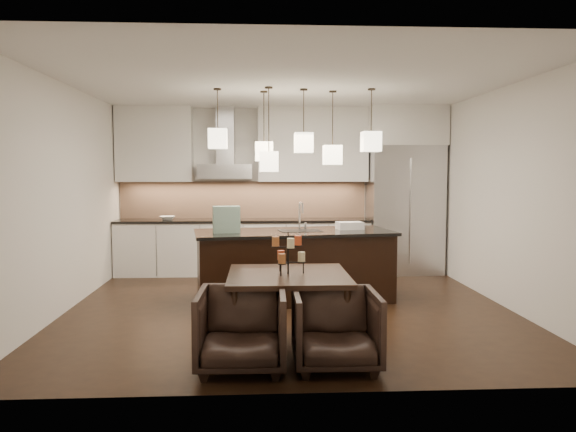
{
  "coord_description": "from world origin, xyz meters",
  "views": [
    {
      "loc": [
        -0.4,
        -6.97,
        1.72
      ],
      "look_at": [
        0.0,
        0.2,
        1.15
      ],
      "focal_mm": 35.0,
      "sensor_mm": 36.0,
      "label": 1
    }
  ],
  "objects": [
    {
      "name": "hood_chimney",
      "position": [
        -0.93,
        2.59,
        2.32
      ],
      "size": [
        0.3,
        0.28,
        0.96
      ],
      "primitive_type": "cube",
      "color": "#B7B7BA",
      "rests_on": "hood_canopy"
    },
    {
      "name": "fridge_panel",
      "position": [
        2.1,
        2.38,
        2.47
      ],
      "size": [
        1.26,
        0.72,
        0.65
      ],
      "primitive_type": "cube",
      "color": "silver",
      "rests_on": "refrigerator"
    },
    {
      "name": "backsplash",
      "position": [
        -0.62,
        2.73,
        1.24
      ],
      "size": [
        4.21,
        0.02,
        0.63
      ],
      "primitive_type": "cube",
      "color": "tan",
      "rests_on": "countertop"
    },
    {
      "name": "countertop",
      "position": [
        -0.62,
        2.43,
        0.9
      ],
      "size": [
        4.21,
        0.66,
        0.04
      ],
      "primitive_type": "cube",
      "color": "black",
      "rests_on": "lower_cabinets"
    },
    {
      "name": "candle_e",
      "position": [
        -0.22,
        -1.47,
        1.03
      ],
      "size": [
        0.07,
        0.07,
        0.09
      ],
      "primitive_type": "cylinder",
      "rotation": [
        0.0,
        0.0,
        -0.01
      ],
      "color": "#A65E2F",
      "rests_on": "candelabra"
    },
    {
      "name": "wall_back",
      "position": [
        0.0,
        2.76,
        1.4
      ],
      "size": [
        5.5,
        0.02,
        2.8
      ],
      "primitive_type": "cube",
      "color": "silver",
      "rests_on": "ground"
    },
    {
      "name": "pendant_c",
      "position": [
        0.22,
        0.45,
        2.1
      ],
      "size": [
        0.24,
        0.24,
        0.26
      ],
      "primitive_type": "cube",
      "color": "#F8E9C1",
      "rests_on": "ceiling"
    },
    {
      "name": "candle_c",
      "position": [
        -0.16,
        -1.6,
        0.88
      ],
      "size": [
        0.07,
        0.07,
        0.09
      ],
      "primitive_type": "cylinder",
      "rotation": [
        0.0,
        0.0,
        -0.01
      ],
      "color": "#A65E2F",
      "rests_on": "candelabra"
    },
    {
      "name": "pendant_b",
      "position": [
        -0.3,
        0.68,
        1.99
      ],
      "size": [
        0.24,
        0.24,
        0.26
      ],
      "primitive_type": "cube",
      "color": "#F8E9C1",
      "rests_on": "ceiling"
    },
    {
      "name": "pendant_d",
      "position": [
        0.63,
        0.61,
        1.94
      ],
      "size": [
        0.24,
        0.24,
        0.26
      ],
      "primitive_type": "cube",
      "color": "#F8E9C1",
      "rests_on": "ceiling"
    },
    {
      "name": "pendant_e",
      "position": [
        1.1,
        0.37,
        2.11
      ],
      "size": [
        0.24,
        0.24,
        0.26
      ],
      "primitive_type": "cube",
      "color": "#F8E9C1",
      "rests_on": "ceiling"
    },
    {
      "name": "armchair_left",
      "position": [
        -0.54,
        -2.19,
        0.36
      ],
      "size": [
        0.78,
        0.8,
        0.71
      ],
      "primitive_type": "imported",
      "rotation": [
        0.0,
        0.0,
        -0.03
      ],
      "color": "black",
      "rests_on": "floor"
    },
    {
      "name": "ceiling",
      "position": [
        0.0,
        0.0,
        2.81
      ],
      "size": [
        5.5,
        5.5,
        0.02
      ],
      "primitive_type": "cube",
      "color": "white",
      "rests_on": "wall_back"
    },
    {
      "name": "armchair_right",
      "position": [
        0.29,
        -2.2,
        0.35
      ],
      "size": [
        0.75,
        0.77,
        0.69
      ],
      "primitive_type": "imported",
      "rotation": [
        0.0,
        0.0,
        -0.01
      ],
      "color": "black",
      "rests_on": "floor"
    },
    {
      "name": "refrigerator",
      "position": [
        2.1,
        2.38,
        1.07
      ],
      "size": [
        1.2,
        0.72,
        2.15
      ],
      "primitive_type": "cube",
      "color": "#B7B7BA",
      "rests_on": "floor"
    },
    {
      "name": "wall_front",
      "position": [
        0.0,
        -2.76,
        1.4
      ],
      "size": [
        5.5,
        0.02,
        2.8
      ],
      "primitive_type": "cube",
      "color": "silver",
      "rests_on": "ground"
    },
    {
      "name": "fruit_bowl",
      "position": [
        -1.88,
        2.38,
        0.95
      ],
      "size": [
        0.3,
        0.3,
        0.06
      ],
      "primitive_type": "imported",
      "rotation": [
        0.0,
        0.0,
        0.17
      ],
      "color": "silver",
      "rests_on": "countertop"
    },
    {
      "name": "candelabra",
      "position": [
        -0.09,
        -1.48,
        0.92
      ],
      "size": [
        0.34,
        0.34,
        0.42
      ],
      "primitive_type": null,
      "rotation": [
        0.0,
        0.0,
        -0.01
      ],
      "color": "black",
      "rests_on": "dining_table"
    },
    {
      "name": "wall_left",
      "position": [
        -2.76,
        0.0,
        1.4
      ],
      "size": [
        0.02,
        5.5,
        2.8
      ],
      "primitive_type": "cube",
      "color": "silver",
      "rests_on": "ground"
    },
    {
      "name": "candle_a",
      "position": [
        0.04,
        -1.49,
        0.88
      ],
      "size": [
        0.07,
        0.07,
        0.09
      ],
      "primitive_type": "cylinder",
      "rotation": [
        0.0,
        0.0,
        -0.01
      ],
      "color": "beige",
      "rests_on": "candelabra"
    },
    {
      "name": "island_top",
      "position": [
        0.09,
        0.46,
        0.91
      ],
      "size": [
        2.73,
        1.44,
        0.04
      ],
      "primitive_type": "cube",
      "rotation": [
        0.0,
        0.0,
        0.14
      ],
      "color": "black",
      "rests_on": "island_body"
    },
    {
      "name": "floor",
      "position": [
        0.0,
        0.0,
        -0.01
      ],
      "size": [
        5.5,
        5.5,
        0.02
      ],
      "primitive_type": "cube",
      "color": "black",
      "rests_on": "ground"
    },
    {
      "name": "candle_f",
      "position": [
        -0.07,
        -1.61,
        1.03
      ],
      "size": [
        0.07,
        0.07,
        0.09
      ],
      "primitive_type": "cylinder",
      "rotation": [
        0.0,
        0.0,
        -0.01
      ],
      "color": "beige",
      "rests_on": "candelabra"
    },
    {
      "name": "tote_bag",
      "position": [
        -0.79,
        0.27,
        1.1
      ],
      "size": [
        0.37,
        0.23,
        0.34
      ],
      "primitive_type": "cube",
      "rotation": [
        0.0,
        0.0,
        0.14
      ],
      "color": "#19523C",
      "rests_on": "island_top"
    },
    {
      "name": "pendant_a",
      "position": [
        -0.91,
        0.48,
        2.15
      ],
      "size": [
        0.24,
        0.24,
        0.26
      ],
      "primitive_type": "cube",
      "color": "#F8E9C1",
      "rests_on": "ceiling"
    },
    {
      "name": "island_body",
      "position": [
        0.09,
        0.46,
        0.45
      ],
      "size": [
        2.64,
        1.34,
        0.89
      ],
      "primitive_type": "cube",
      "rotation": [
        0.0,
        0.0,
        0.14
      ],
      "color": "black",
      "rests_on": "floor"
    },
    {
      "name": "wall_right",
      "position": [
        2.76,
        0.0,
        1.4
      ],
      "size": [
        0.02,
        5.5,
        2.8
      ],
      "primitive_type": "cube",
      "color": "silver",
      "rests_on": "ground"
    },
    {
      "name": "food_container",
      "position": [
        0.87,
        0.61,
        0.98
      ],
      "size": [
        0.37,
        0.29,
        0.1
      ],
      "primitive_type": "cube",
      "rotation": [
        0.0,
        0.0,
        0.14
      ],
      "color": "silver",
      "rests_on": "island_top"
    },
    {
      "name": "lower_cabinets",
      "position": [
        -0.62,
        2.43,
        0.44
      ],
      "size": [
        4.21,
        0.62,
        0.88
      ],
      "primitive_type": "cube",
      "color": "silver",
      "rests_on": "floor"
    },
    {
      "name": "hood_canopy",
      "position": [
        -0.93,
        2.48,
        1.72
      ],
      "size": [
        0.9,
        0.52,
        0.24
      ],
      "primitive_type": "cube",
      "color": "#B7B7BA",
      "rests_on": "wall_back"
    },
    {
      "name": "candle_b",
      "position": [
        -0.16,
        -1.37,
        0.88
      ],
      "size": [
        0.07,
        0.07,
        0.09
      ],
      "primitive_type": "cylinder",
      "rotation": [
        0.0,
        0.0,
        -0.01
      ],
      "color": "#C24320",
      "rests_on": "candelabra"
    },
    {
      "name": "faucet",
      "position": [
        0.18,
        0.57,
        1.12
      ],
      "size": [
        0.13,
        0.25,
        0.38
      ],
      "primitive_type": null,
      "rotation": [
        0.0,
        0.0,
        0.14
      ],
      "color": "silver",
      "rests_on": "island_top"
    },
    {
      "name": "candle_d",
      "position": [
        0.01,
        -1.4,
        1.03
      ],
      "size": [
        0.07,
        0.07,
        0.09
      ],
      "primitive_type": "cylinder",
      "rotation": [
        0.0,
        0.0,
        -0.01
      ],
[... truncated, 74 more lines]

